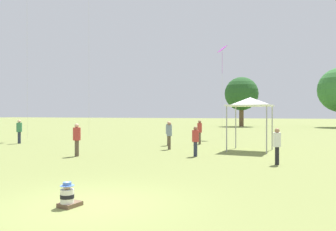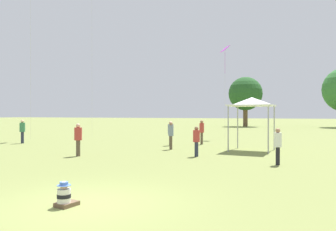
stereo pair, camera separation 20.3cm
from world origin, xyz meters
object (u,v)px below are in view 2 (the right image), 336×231
at_px(person_standing_6, 78,137).
at_px(person_standing_7, 202,130).
at_px(seated_toddler, 65,196).
at_px(canopy_tent, 252,102).
at_px(kite_0, 225,52).
at_px(person_standing_5, 22,129).
at_px(person_standing_4, 278,143).
at_px(distant_tree_0, 245,94).
at_px(person_standing_2, 171,133).
at_px(person_standing_0, 171,131).
at_px(person_standing_3, 196,139).

distance_m(person_standing_6, person_standing_7, 9.61).
distance_m(seated_toddler, canopy_tent, 13.98).
relative_size(seated_toddler, kite_0, 0.07).
bearing_deg(person_standing_7, person_standing_5, -102.14).
bearing_deg(seated_toddler, kite_0, 101.46).
relative_size(person_standing_4, distant_tree_0, 0.19).
xyz_separation_m(seated_toddler, person_standing_6, (-5.22, 7.88, 0.75)).
bearing_deg(person_standing_2, person_standing_0, -90.34).
height_order(person_standing_4, person_standing_7, person_standing_7).
xyz_separation_m(person_standing_3, distant_tree_0, (-2.37, 41.09, 4.69)).
bearing_deg(distant_tree_0, person_standing_0, -91.32).
distance_m(canopy_tent, kite_0, 11.22).
relative_size(person_standing_0, distant_tree_0, 0.20).
xyz_separation_m(person_standing_0, person_standing_7, (1.83, 1.52, 0.06)).
relative_size(person_standing_4, kite_0, 0.19).
bearing_deg(person_standing_5, person_standing_6, 167.16).
xyz_separation_m(person_standing_0, person_standing_4, (7.20, -6.54, -0.05)).
bearing_deg(person_standing_4, kite_0, 99.72).
bearing_deg(person_standing_7, kite_0, 147.01).
bearing_deg(person_standing_0, person_standing_3, 154.21).
xyz_separation_m(canopy_tent, distant_tree_0, (-4.79, 37.52, 2.73)).
bearing_deg(person_standing_6, canopy_tent, -88.13).
distance_m(seated_toddler, person_standing_7, 16.46).
relative_size(seated_toddler, person_standing_6, 0.36).
bearing_deg(person_standing_4, person_standing_5, 157.88).
height_order(person_standing_2, distant_tree_0, distant_tree_0).
distance_m(person_standing_2, person_standing_5, 11.75).
distance_m(person_standing_3, person_standing_5, 14.36).
height_order(seated_toddler, person_standing_4, person_standing_4).
xyz_separation_m(kite_0, distant_tree_0, (-1.48, 27.95, -2.12)).
height_order(person_standing_5, distant_tree_0, distant_tree_0).
bearing_deg(canopy_tent, person_standing_6, -146.05).
bearing_deg(distant_tree_0, seated_toddler, -87.97).
xyz_separation_m(person_standing_3, person_standing_6, (-5.79, -1.95, 0.09)).
relative_size(canopy_tent, distant_tree_0, 0.37).
relative_size(person_standing_0, person_standing_3, 1.09).
bearing_deg(person_standing_2, person_standing_7, -123.82).
relative_size(kite_0, distant_tree_0, 0.98).
height_order(seated_toddler, kite_0, kite_0).
bearing_deg(canopy_tent, person_standing_5, -177.37).
bearing_deg(person_standing_0, canopy_tent, -163.02).
relative_size(person_standing_5, canopy_tent, 0.55).
bearing_deg(seated_toddler, person_standing_4, 72.00).
relative_size(person_standing_5, kite_0, 0.21).
height_order(person_standing_2, kite_0, kite_0).
relative_size(person_standing_0, person_standing_2, 0.99).
relative_size(person_standing_2, kite_0, 0.20).
bearing_deg(person_standing_5, canopy_tent, -160.30).
xyz_separation_m(person_standing_7, kite_0, (0.49, 6.55, 6.66)).
relative_size(person_standing_0, kite_0, 0.20).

